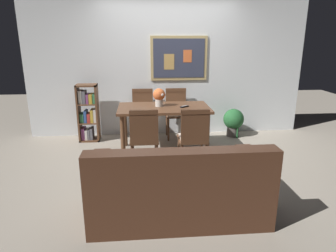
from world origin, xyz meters
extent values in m
plane|color=gray|center=(0.00, 0.00, 0.00)|extent=(12.00, 12.00, 0.00)
cube|color=silver|center=(0.00, 1.41, 1.30)|extent=(5.20, 0.10, 2.60)
cube|color=tan|center=(0.21, 1.35, 1.45)|extent=(1.05, 0.02, 0.81)
cube|color=#33384C|center=(0.21, 1.33, 1.45)|extent=(0.95, 0.01, 0.71)
cube|color=tan|center=(0.03, 1.33, 1.39)|extent=(0.19, 0.00, 0.28)
cube|color=#D86633|center=(0.37, 1.33, 1.49)|extent=(0.16, 0.00, 0.23)
cube|color=brown|center=(-0.14, 0.37, 0.74)|extent=(1.45, 0.83, 0.04)
cylinder|color=brown|center=(-0.79, 0.04, 0.36)|extent=(0.07, 0.07, 0.72)
cylinder|color=brown|center=(0.50, 0.04, 0.36)|extent=(0.07, 0.07, 0.72)
cylinder|color=brown|center=(-0.79, 0.70, 0.36)|extent=(0.07, 0.07, 0.72)
cylinder|color=brown|center=(0.50, 0.70, 0.36)|extent=(0.07, 0.07, 0.72)
cube|color=brown|center=(0.15, 1.06, 0.44)|extent=(0.40, 0.40, 0.03)
cube|color=beige|center=(0.15, 1.06, 0.47)|extent=(0.36, 0.36, 0.03)
cylinder|color=brown|center=(0.32, 1.23, 0.21)|extent=(0.04, 0.04, 0.42)
cylinder|color=brown|center=(-0.02, 1.23, 0.21)|extent=(0.04, 0.04, 0.42)
cylinder|color=brown|center=(0.32, 0.89, 0.21)|extent=(0.04, 0.04, 0.42)
cylinder|color=brown|center=(-0.02, 0.89, 0.21)|extent=(0.04, 0.04, 0.42)
cube|color=brown|center=(0.15, 1.24, 0.68)|extent=(0.38, 0.04, 0.46)
cube|color=brown|center=(0.15, 1.24, 0.88)|extent=(0.38, 0.05, 0.06)
cube|color=brown|center=(-0.48, 1.05, 0.44)|extent=(0.40, 0.40, 0.03)
cube|color=beige|center=(-0.48, 1.05, 0.47)|extent=(0.36, 0.36, 0.03)
cylinder|color=brown|center=(-0.31, 1.22, 0.21)|extent=(0.04, 0.04, 0.42)
cylinder|color=brown|center=(-0.65, 1.22, 0.21)|extent=(0.04, 0.04, 0.42)
cylinder|color=brown|center=(-0.31, 0.88, 0.21)|extent=(0.04, 0.04, 0.42)
cylinder|color=brown|center=(-0.65, 0.88, 0.21)|extent=(0.04, 0.04, 0.42)
cube|color=brown|center=(-0.48, 1.23, 0.68)|extent=(0.38, 0.04, 0.46)
cube|color=brown|center=(-0.48, 1.23, 0.88)|extent=(0.38, 0.05, 0.06)
cube|color=brown|center=(-0.47, -0.29, 0.44)|extent=(0.40, 0.40, 0.03)
cube|color=beige|center=(-0.47, -0.29, 0.47)|extent=(0.36, 0.36, 0.03)
cylinder|color=brown|center=(-0.64, -0.46, 0.21)|extent=(0.04, 0.04, 0.42)
cylinder|color=brown|center=(-0.30, -0.46, 0.21)|extent=(0.04, 0.04, 0.42)
cylinder|color=brown|center=(-0.64, -0.12, 0.21)|extent=(0.04, 0.04, 0.42)
cylinder|color=brown|center=(-0.30, -0.12, 0.21)|extent=(0.04, 0.04, 0.42)
cube|color=brown|center=(-0.47, -0.47, 0.68)|extent=(0.38, 0.04, 0.46)
cube|color=brown|center=(-0.47, -0.47, 0.88)|extent=(0.38, 0.05, 0.06)
cube|color=brown|center=(0.21, -0.33, 0.44)|extent=(0.40, 0.40, 0.03)
cube|color=beige|center=(0.21, -0.33, 0.47)|extent=(0.36, 0.36, 0.03)
cylinder|color=brown|center=(0.04, -0.50, 0.21)|extent=(0.04, 0.04, 0.42)
cylinder|color=brown|center=(0.38, -0.50, 0.21)|extent=(0.04, 0.04, 0.42)
cylinder|color=brown|center=(0.04, -0.16, 0.21)|extent=(0.04, 0.04, 0.42)
cylinder|color=brown|center=(0.38, -0.16, 0.21)|extent=(0.04, 0.04, 0.42)
cube|color=brown|center=(0.21, -0.51, 0.68)|extent=(0.38, 0.04, 0.46)
cube|color=brown|center=(0.21, -0.51, 0.88)|extent=(0.38, 0.05, 0.06)
cube|color=#472819|center=(-0.13, -1.48, 0.20)|extent=(1.80, 0.84, 0.40)
cube|color=#472819|center=(-0.13, -1.80, 0.62)|extent=(1.80, 0.20, 0.44)
cube|color=#472819|center=(-0.94, -1.48, 0.51)|extent=(0.18, 0.80, 0.22)
cube|color=#472819|center=(0.68, -1.48, 0.51)|extent=(0.18, 0.80, 0.22)
cube|color=#334C72|center=(-0.58, -1.66, 0.56)|extent=(0.32, 0.16, 0.33)
cube|color=#334C72|center=(-0.13, -1.66, 0.56)|extent=(0.32, 0.16, 0.33)
cube|color=brown|center=(-1.62, 1.06, 0.52)|extent=(0.03, 0.28, 1.03)
cube|color=brown|center=(-1.29, 1.06, 0.52)|extent=(0.03, 0.28, 1.03)
cube|color=brown|center=(-1.46, 1.06, 0.01)|extent=(0.36, 0.28, 0.03)
cube|color=brown|center=(-1.46, 1.06, 1.02)|extent=(0.36, 0.28, 0.03)
cube|color=brown|center=(-1.46, 1.06, 0.34)|extent=(0.30, 0.28, 0.02)
cube|color=brown|center=(-1.46, 1.06, 0.69)|extent=(0.30, 0.28, 0.02)
cube|color=#7F3F72|center=(-1.57, 1.06, 0.14)|extent=(0.06, 0.22, 0.21)
cube|color=beige|center=(-1.51, 1.06, 0.12)|extent=(0.04, 0.22, 0.18)
cube|color=#595960|center=(-1.46, 1.06, 0.12)|extent=(0.04, 0.22, 0.19)
cube|color=#595960|center=(-1.42, 1.06, 0.14)|extent=(0.04, 0.22, 0.21)
cube|color=#337247|center=(-1.56, 1.06, 0.43)|extent=(0.06, 0.22, 0.16)
cube|color=#2D4C8C|center=(-1.50, 1.06, 0.46)|extent=(0.05, 0.22, 0.21)
cube|color=#B2332D|center=(-1.44, 1.06, 0.43)|extent=(0.05, 0.22, 0.16)
cube|color=gold|center=(-1.39, 1.06, 0.47)|extent=(0.05, 0.22, 0.23)
cube|color=beige|center=(-1.32, 1.06, 0.47)|extent=(0.06, 0.22, 0.24)
cube|color=beige|center=(-1.57, 1.06, 0.82)|extent=(0.06, 0.22, 0.24)
cube|color=#595960|center=(-1.50, 1.06, 0.81)|extent=(0.06, 0.22, 0.23)
cube|color=#7F3F72|center=(-1.44, 1.06, 0.78)|extent=(0.04, 0.22, 0.17)
cube|color=gold|center=(-1.39, 1.06, 0.78)|extent=(0.06, 0.22, 0.17)
cube|color=#337247|center=(-1.33, 1.06, 0.78)|extent=(0.04, 0.22, 0.17)
cylinder|color=#4C4742|center=(1.23, 1.06, 0.09)|extent=(0.23, 0.23, 0.18)
cylinder|color=#332319|center=(1.23, 1.06, 0.17)|extent=(0.21, 0.21, 0.02)
sphere|color=#235B2D|center=(1.23, 1.06, 0.34)|extent=(0.39, 0.39, 0.39)
cylinder|color=#235B2D|center=(1.28, 0.94, 0.07)|extent=(0.03, 0.03, 0.31)
cylinder|color=#235B2D|center=(1.34, 1.14, 0.08)|extent=(0.03, 0.03, 0.29)
cylinder|color=beige|center=(-0.21, 0.42, 0.82)|extent=(0.12, 0.12, 0.12)
sphere|color=#D86633|center=(-0.21, 0.42, 0.95)|extent=(0.19, 0.19, 0.19)
sphere|color=pink|center=(-0.25, 0.49, 0.97)|extent=(0.06, 0.06, 0.06)
sphere|color=silver|center=(-0.17, 0.36, 0.95)|extent=(0.06, 0.06, 0.06)
sphere|color=#D86633|center=(-0.14, 0.44, 0.94)|extent=(0.06, 0.06, 0.06)
cube|color=black|center=(0.18, 0.31, 0.77)|extent=(0.15, 0.13, 0.02)
cube|color=gray|center=(0.18, 0.31, 0.78)|extent=(0.10, 0.08, 0.00)
camera|label=1|loc=(-0.49, -4.32, 1.82)|focal=32.28mm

